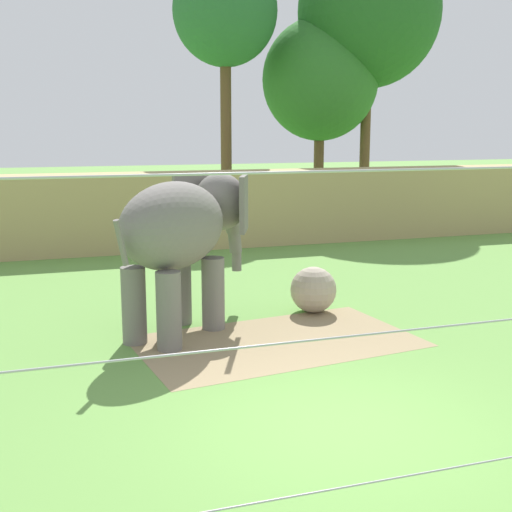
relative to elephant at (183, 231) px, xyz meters
name	(u,v)px	position (x,y,z in m)	size (l,w,h in m)	color
ground_plane	(340,427)	(1.01, -4.56, -1.88)	(120.00, 120.00, 0.00)	#609342
dirt_patch	(277,341)	(1.41, -1.10, -1.88)	(4.82, 2.82, 0.01)	#937F5B
embankment_wall	(156,211)	(1.01, 8.84, -0.71)	(36.00, 1.80, 2.33)	tan
elephant	(183,231)	(0.00, 0.00, 0.00)	(3.24, 3.14, 2.84)	slate
enrichment_ball	(313,290)	(2.75, 0.47, -1.41)	(0.94, 0.94, 0.94)	tan
cable_fence	(457,351)	(1.01, -6.88, -0.12)	(10.40, 0.24, 3.50)	brown
tree_far_left	(225,13)	(4.90, 14.69, 6.22)	(4.09, 4.09, 10.33)	brown
tree_left_of_centre	(320,80)	(9.38, 15.66, 3.84)	(4.98, 4.98, 8.35)	brown
tree_behind_wall	(369,12)	(11.33, 15.10, 6.61)	(6.04, 6.04, 11.69)	brown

